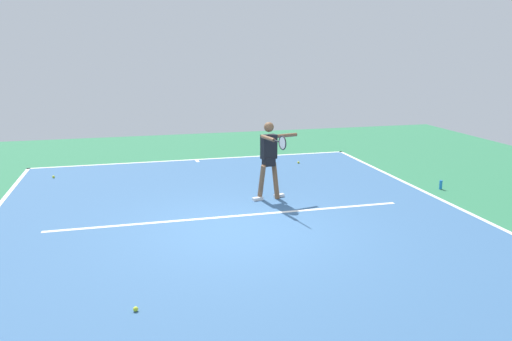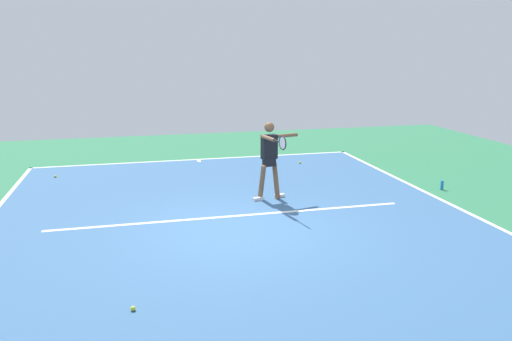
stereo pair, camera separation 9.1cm
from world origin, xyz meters
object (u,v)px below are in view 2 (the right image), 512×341
(tennis_player, at_px, (270,155))
(tennis_ball_far_corner, at_px, (300,162))
(tennis_ball_by_sideline, at_px, (55,176))
(water_bottle, at_px, (442,185))
(tennis_ball_near_player, at_px, (133,308))

(tennis_player, bearing_deg, tennis_ball_far_corner, -131.87)
(tennis_ball_by_sideline, distance_m, tennis_ball_far_corner, 6.81)
(tennis_player, distance_m, tennis_ball_by_sideline, 6.02)
(tennis_player, relative_size, water_bottle, 8.01)
(tennis_ball_far_corner, xyz_separation_m, water_bottle, (-2.43, 3.48, 0.08))
(water_bottle, bearing_deg, tennis_player, -3.16)
(tennis_player, xyz_separation_m, water_bottle, (-4.24, 0.23, -0.90))
(tennis_ball_near_player, xyz_separation_m, tennis_ball_by_sideline, (1.96, -7.56, 0.00))
(tennis_ball_by_sideline, bearing_deg, tennis_player, 147.16)
(tennis_ball_near_player, xyz_separation_m, water_bottle, (-7.27, -4.10, 0.08))
(tennis_ball_far_corner, bearing_deg, tennis_player, 60.78)
(tennis_ball_far_corner, relative_size, water_bottle, 0.30)
(tennis_player, distance_m, water_bottle, 4.34)
(tennis_ball_far_corner, bearing_deg, tennis_ball_by_sideline, 0.20)
(tennis_ball_near_player, bearing_deg, tennis_ball_by_sideline, -75.45)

